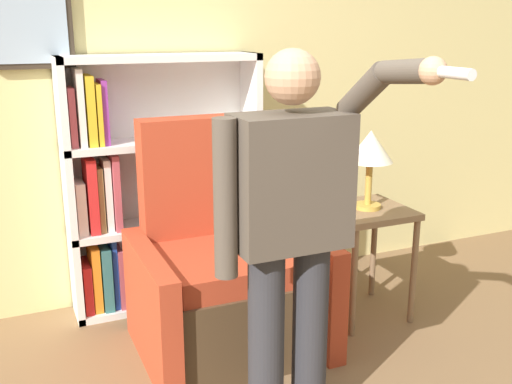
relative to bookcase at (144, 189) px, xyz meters
name	(u,v)px	position (x,y,z in m)	size (l,w,h in m)	color
wall_back	(143,73)	(0.06, 0.16, 0.67)	(8.00, 0.11, 2.80)	#DBCC84
bookcase	(144,189)	(0.00, 0.00, 0.00)	(1.15, 0.28, 1.52)	white
armchair	(225,277)	(0.27, -0.63, -0.36)	(0.95, 0.81, 1.20)	#4C3823
person_standing	(291,225)	(0.26, -1.42, 0.18)	(0.60, 0.78, 1.60)	#2D2D33
side_table	(366,228)	(1.14, -0.65, -0.19)	(0.46, 0.46, 0.66)	#846647
table_lamp	(370,150)	(1.14, -0.65, 0.27)	(0.26, 0.26, 0.45)	gold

